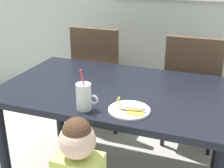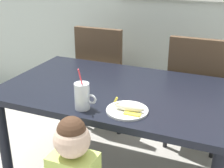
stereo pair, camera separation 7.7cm
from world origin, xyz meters
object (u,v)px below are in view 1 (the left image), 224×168
Objects in this scene: dining_chair_left at (100,72)px; milk_cup at (84,98)px; peeled_banana at (132,107)px; dining_chair_right at (192,86)px; snack_plate at (129,110)px; dining_table at (118,100)px.

dining_chair_left is 3.88× the size of milk_cup.
dining_chair_left reaches higher than peeled_banana.
dining_chair_right reaches higher than snack_plate.
snack_plate is (-0.25, -0.92, 0.18)m from dining_chair_right.
dining_chair_left is 4.17× the size of snack_plate.
peeled_banana reaches higher than snack_plate.
dining_chair_left is at bearing 120.70° from snack_plate.
snack_plate is at bearing 74.75° from dining_chair_right.
milk_cup is 1.08× the size of snack_plate.
milk_cup is 1.44× the size of peeled_banana.
milk_cup is at bearing 107.93° from dining_chair_left.
dining_chair_right is (0.82, -0.04, 0.00)m from dining_chair_left.
dining_chair_left and milk_cup have the same top height.
dining_chair_right is at bearing 176.87° from dining_chair_left.
dining_chair_left is 1.13m from snack_plate.
peeled_banana reaches higher than dining_table.
milk_cup is at bearing -168.86° from peeled_banana.
milk_cup reaches higher than peeled_banana.
dining_chair_left and dining_chair_right have the same top height.
dining_chair_left is 1.15m from peeled_banana.
milk_cup is at bearing -102.05° from dining_table.
peeled_banana is at bearing -36.18° from snack_plate.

